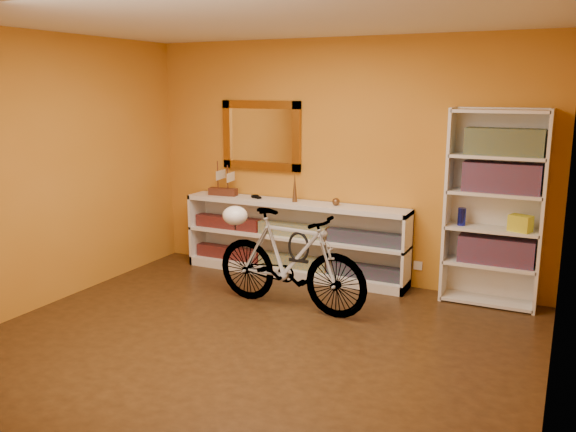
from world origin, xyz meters
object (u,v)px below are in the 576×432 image
at_px(console_unit, 294,239).
at_px(bookcase, 494,209).
at_px(bicycle, 290,260).
at_px(helmet, 235,215).

relative_size(console_unit, bookcase, 1.37).
xyz_separation_m(bookcase, bicycle, (-1.70, -0.96, -0.47)).
height_order(console_unit, bicycle, bicycle).
distance_m(bicycle, helmet, 0.72).
bearing_deg(helmet, bookcase, 21.51).
bearing_deg(bookcase, helmet, -158.49).
bearing_deg(bicycle, console_unit, 27.56).
bearing_deg(console_unit, bicycle, -66.96).
distance_m(console_unit, bicycle, 1.02).
height_order(bicycle, helmet, bicycle).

